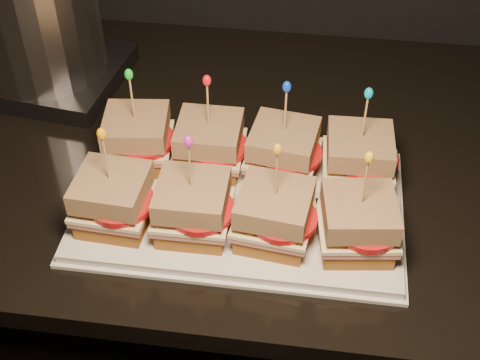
# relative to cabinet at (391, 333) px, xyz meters

# --- Properties ---
(cabinet) EXTENTS (2.62, 0.69, 0.86)m
(cabinet) POSITION_rel_cabinet_xyz_m (0.00, 0.00, 0.00)
(cabinet) COLOR black
(cabinet) RESTS_ON ground
(granite_slab) EXTENTS (2.66, 0.73, 0.03)m
(granite_slab) POSITION_rel_cabinet_xyz_m (0.00, 0.00, 0.45)
(granite_slab) COLOR black
(granite_slab) RESTS_ON cabinet
(platter) EXTENTS (0.46, 0.28, 0.02)m
(platter) POSITION_rel_cabinet_xyz_m (-0.29, -0.14, 0.48)
(platter) COLOR white
(platter) RESTS_ON granite_slab
(platter_rim) EXTENTS (0.47, 0.29, 0.01)m
(platter_rim) POSITION_rel_cabinet_xyz_m (-0.29, -0.14, 0.47)
(platter_rim) COLOR white
(platter_rim) RESTS_ON granite_slab
(sandwich_0_bread_bot) EXTENTS (0.10, 0.10, 0.03)m
(sandwich_0_bread_bot) POSITION_rel_cabinet_xyz_m (-0.46, -0.08, 0.50)
(sandwich_0_bread_bot) COLOR brown
(sandwich_0_bread_bot) RESTS_ON platter
(sandwich_0_ham) EXTENTS (0.11, 0.11, 0.01)m
(sandwich_0_ham) POSITION_rel_cabinet_xyz_m (-0.46, -0.08, 0.51)
(sandwich_0_ham) COLOR #B3504F
(sandwich_0_ham) RESTS_ON sandwich_0_bread_bot
(sandwich_0_cheese) EXTENTS (0.11, 0.11, 0.01)m
(sandwich_0_cheese) POSITION_rel_cabinet_xyz_m (-0.46, -0.08, 0.52)
(sandwich_0_cheese) COLOR #FEEDAF
(sandwich_0_cheese) RESTS_ON sandwich_0_ham
(sandwich_0_tomato) EXTENTS (0.09, 0.09, 0.01)m
(sandwich_0_tomato) POSITION_rel_cabinet_xyz_m (-0.44, -0.08, 0.53)
(sandwich_0_tomato) COLOR red
(sandwich_0_tomato) RESTS_ON sandwich_0_cheese
(sandwich_0_bread_top) EXTENTS (0.10, 0.10, 0.03)m
(sandwich_0_bread_top) POSITION_rel_cabinet_xyz_m (-0.46, -0.08, 0.55)
(sandwich_0_bread_top) COLOR #602D12
(sandwich_0_bread_top) RESTS_ON sandwich_0_tomato
(sandwich_0_pick) EXTENTS (0.00, 0.00, 0.09)m
(sandwich_0_pick) POSITION_rel_cabinet_xyz_m (-0.46, -0.08, 0.59)
(sandwich_0_pick) COLOR tan
(sandwich_0_pick) RESTS_ON sandwich_0_bread_top
(sandwich_0_frill) EXTENTS (0.01, 0.01, 0.02)m
(sandwich_0_frill) POSITION_rel_cabinet_xyz_m (-0.46, -0.08, 0.64)
(sandwich_0_frill) COLOR green
(sandwich_0_frill) RESTS_ON sandwich_0_pick
(sandwich_1_bread_bot) EXTENTS (0.09, 0.09, 0.03)m
(sandwich_1_bread_bot) POSITION_rel_cabinet_xyz_m (-0.35, -0.08, 0.50)
(sandwich_1_bread_bot) COLOR brown
(sandwich_1_bread_bot) RESTS_ON platter
(sandwich_1_ham) EXTENTS (0.10, 0.10, 0.01)m
(sandwich_1_ham) POSITION_rel_cabinet_xyz_m (-0.35, -0.08, 0.51)
(sandwich_1_ham) COLOR #B3504F
(sandwich_1_ham) RESTS_ON sandwich_1_bread_bot
(sandwich_1_cheese) EXTENTS (0.10, 0.10, 0.01)m
(sandwich_1_cheese) POSITION_rel_cabinet_xyz_m (-0.35, -0.08, 0.52)
(sandwich_1_cheese) COLOR #FEEDAF
(sandwich_1_cheese) RESTS_ON sandwich_1_ham
(sandwich_1_tomato) EXTENTS (0.09, 0.09, 0.01)m
(sandwich_1_tomato) POSITION_rel_cabinet_xyz_m (-0.34, -0.08, 0.53)
(sandwich_1_tomato) COLOR red
(sandwich_1_tomato) RESTS_ON sandwich_1_cheese
(sandwich_1_bread_top) EXTENTS (0.09, 0.09, 0.03)m
(sandwich_1_bread_top) POSITION_rel_cabinet_xyz_m (-0.35, -0.08, 0.55)
(sandwich_1_bread_top) COLOR #602D12
(sandwich_1_bread_top) RESTS_ON sandwich_1_tomato
(sandwich_1_pick) EXTENTS (0.00, 0.00, 0.09)m
(sandwich_1_pick) POSITION_rel_cabinet_xyz_m (-0.35, -0.08, 0.59)
(sandwich_1_pick) COLOR tan
(sandwich_1_pick) RESTS_ON sandwich_1_bread_top
(sandwich_1_frill) EXTENTS (0.01, 0.01, 0.02)m
(sandwich_1_frill) POSITION_rel_cabinet_xyz_m (-0.35, -0.08, 0.64)
(sandwich_1_frill) COLOR red
(sandwich_1_frill) RESTS_ON sandwich_1_pick
(sandwich_2_bread_bot) EXTENTS (0.10, 0.10, 0.03)m
(sandwich_2_bread_bot) POSITION_rel_cabinet_xyz_m (-0.24, -0.08, 0.50)
(sandwich_2_bread_bot) COLOR brown
(sandwich_2_bread_bot) RESTS_ON platter
(sandwich_2_ham) EXTENTS (0.11, 0.11, 0.01)m
(sandwich_2_ham) POSITION_rel_cabinet_xyz_m (-0.24, -0.08, 0.51)
(sandwich_2_ham) COLOR #B3504F
(sandwich_2_ham) RESTS_ON sandwich_2_bread_bot
(sandwich_2_cheese) EXTENTS (0.11, 0.11, 0.01)m
(sandwich_2_cheese) POSITION_rel_cabinet_xyz_m (-0.24, -0.08, 0.52)
(sandwich_2_cheese) COLOR #FEEDAF
(sandwich_2_cheese) RESTS_ON sandwich_2_ham
(sandwich_2_tomato) EXTENTS (0.09, 0.09, 0.01)m
(sandwich_2_tomato) POSITION_rel_cabinet_xyz_m (-0.23, -0.08, 0.53)
(sandwich_2_tomato) COLOR red
(sandwich_2_tomato) RESTS_ON sandwich_2_cheese
(sandwich_2_bread_top) EXTENTS (0.10, 0.10, 0.03)m
(sandwich_2_bread_top) POSITION_rel_cabinet_xyz_m (-0.24, -0.08, 0.55)
(sandwich_2_bread_top) COLOR #602D12
(sandwich_2_bread_top) RESTS_ON sandwich_2_tomato
(sandwich_2_pick) EXTENTS (0.00, 0.00, 0.09)m
(sandwich_2_pick) POSITION_rel_cabinet_xyz_m (-0.24, -0.08, 0.59)
(sandwich_2_pick) COLOR tan
(sandwich_2_pick) RESTS_ON sandwich_2_bread_top
(sandwich_2_frill) EXTENTS (0.01, 0.01, 0.02)m
(sandwich_2_frill) POSITION_rel_cabinet_xyz_m (-0.24, -0.08, 0.64)
(sandwich_2_frill) COLOR blue
(sandwich_2_frill) RESTS_ON sandwich_2_pick
(sandwich_3_bread_bot) EXTENTS (0.09, 0.09, 0.03)m
(sandwich_3_bread_bot) POSITION_rel_cabinet_xyz_m (-0.13, -0.08, 0.50)
(sandwich_3_bread_bot) COLOR brown
(sandwich_3_bread_bot) RESTS_ON platter
(sandwich_3_ham) EXTENTS (0.10, 0.10, 0.01)m
(sandwich_3_ham) POSITION_rel_cabinet_xyz_m (-0.13, -0.08, 0.51)
(sandwich_3_ham) COLOR #B3504F
(sandwich_3_ham) RESTS_ON sandwich_3_bread_bot
(sandwich_3_cheese) EXTENTS (0.10, 0.10, 0.01)m
(sandwich_3_cheese) POSITION_rel_cabinet_xyz_m (-0.13, -0.08, 0.52)
(sandwich_3_cheese) COLOR #FEEDAF
(sandwich_3_cheese) RESTS_ON sandwich_3_ham
(sandwich_3_tomato) EXTENTS (0.09, 0.09, 0.01)m
(sandwich_3_tomato) POSITION_rel_cabinet_xyz_m (-0.12, -0.08, 0.53)
(sandwich_3_tomato) COLOR red
(sandwich_3_tomato) RESTS_ON sandwich_3_cheese
(sandwich_3_bread_top) EXTENTS (0.10, 0.10, 0.03)m
(sandwich_3_bread_top) POSITION_rel_cabinet_xyz_m (-0.13, -0.08, 0.55)
(sandwich_3_bread_top) COLOR #602D12
(sandwich_3_bread_top) RESTS_ON sandwich_3_tomato
(sandwich_3_pick) EXTENTS (0.00, 0.00, 0.09)m
(sandwich_3_pick) POSITION_rel_cabinet_xyz_m (-0.13, -0.08, 0.59)
(sandwich_3_pick) COLOR tan
(sandwich_3_pick) RESTS_ON sandwich_3_bread_top
(sandwich_3_frill) EXTENTS (0.01, 0.01, 0.02)m
(sandwich_3_frill) POSITION_rel_cabinet_xyz_m (-0.13, -0.08, 0.64)
(sandwich_3_frill) COLOR #04A5C7
(sandwich_3_frill) RESTS_ON sandwich_3_pick
(sandwich_4_bread_bot) EXTENTS (0.10, 0.10, 0.03)m
(sandwich_4_bread_bot) POSITION_rel_cabinet_xyz_m (-0.46, -0.21, 0.50)
(sandwich_4_bread_bot) COLOR brown
(sandwich_4_bread_bot) RESTS_ON platter
(sandwich_4_ham) EXTENTS (0.10, 0.10, 0.01)m
(sandwich_4_ham) POSITION_rel_cabinet_xyz_m (-0.46, -0.21, 0.51)
(sandwich_4_ham) COLOR #B3504F
(sandwich_4_ham) RESTS_ON sandwich_4_bread_bot
(sandwich_4_cheese) EXTENTS (0.11, 0.10, 0.01)m
(sandwich_4_cheese) POSITION_rel_cabinet_xyz_m (-0.46, -0.21, 0.52)
(sandwich_4_cheese) COLOR #FEEDAF
(sandwich_4_cheese) RESTS_ON sandwich_4_ham
(sandwich_4_tomato) EXTENTS (0.09, 0.09, 0.01)m
(sandwich_4_tomato) POSITION_rel_cabinet_xyz_m (-0.44, -0.22, 0.53)
(sandwich_4_tomato) COLOR red
(sandwich_4_tomato) RESTS_ON sandwich_4_cheese
(sandwich_4_bread_top) EXTENTS (0.10, 0.10, 0.03)m
(sandwich_4_bread_top) POSITION_rel_cabinet_xyz_m (-0.46, -0.21, 0.55)
(sandwich_4_bread_top) COLOR #602D12
(sandwich_4_bread_top) RESTS_ON sandwich_4_tomato
(sandwich_4_pick) EXTENTS (0.00, 0.00, 0.09)m
(sandwich_4_pick) POSITION_rel_cabinet_xyz_m (-0.46, -0.21, 0.59)
(sandwich_4_pick) COLOR tan
(sandwich_4_pick) RESTS_ON sandwich_4_bread_top
(sandwich_4_frill) EXTENTS (0.01, 0.01, 0.02)m
(sandwich_4_frill) POSITION_rel_cabinet_xyz_m (-0.46, -0.21, 0.64)
(sandwich_4_frill) COLOR orange
(sandwich_4_frill) RESTS_ON sandwich_4_pick
(sandwich_5_bread_bot) EXTENTS (0.09, 0.09, 0.03)m
(sandwich_5_bread_bot) POSITION_rel_cabinet_xyz_m (-0.35, -0.21, 0.50)
(sandwich_5_bread_bot) COLOR brown
(sandwich_5_bread_bot) RESTS_ON platter
(sandwich_5_ham) EXTENTS (0.10, 0.10, 0.01)m
(sandwich_5_ham) POSITION_rel_cabinet_xyz_m (-0.35, -0.21, 0.51)
(sandwich_5_ham) COLOR #B3504F
(sandwich_5_ham) RESTS_ON sandwich_5_bread_bot
(sandwich_5_cheese) EXTENTS (0.10, 0.10, 0.01)m
(sandwich_5_cheese) POSITION_rel_cabinet_xyz_m (-0.35, -0.21, 0.52)
(sandwich_5_cheese) COLOR #FEEDAF
(sandwich_5_cheese) RESTS_ON sandwich_5_ham
(sandwich_5_tomato) EXTENTS (0.09, 0.09, 0.01)m
(sandwich_5_tomato) POSITION_rel_cabinet_xyz_m (-0.34, -0.22, 0.53)
(sandwich_5_tomato) COLOR red
(sandwich_5_tomato) RESTS_ON sandwich_5_cheese
(sandwich_5_bread_top) EXTENTS (0.09, 0.09, 0.03)m
(sandwich_5_bread_top) POSITION_rel_cabinet_xyz_m (-0.35, -0.21, 0.55)
(sandwich_5_bread_top) COLOR #602D12
(sandwich_5_bread_top) RESTS_ON sandwich_5_tomato
(sandwich_5_pick) EXTENTS (0.00, 0.00, 0.09)m
(sandwich_5_pick) POSITION_rel_cabinet_xyz_m (-0.35, -0.21, 0.59)
(sandwich_5_pick) COLOR tan
(sandwich_5_pick) RESTS_ON sandwich_5_bread_top
(sandwich_5_frill) EXTENTS (0.01, 0.01, 0.02)m
(sandwich_5_frill) POSITION_rel_cabinet_xyz_m (-0.35, -0.21, 0.64)
(sandwich_5_frill) COLOR #CA21B0
(sandwich_5_frill) RESTS_ON sandwich_5_pick
(sandwich_6_bread_bot) EXTENTS (0.10, 0.10, 0.03)m
(sandwich_6_bread_bot) POSITION_rel_cabinet_xyz_m (-0.24, -0.21, 0.50)
(sandwich_6_bread_bot) COLOR brown
(sandwich_6_bread_bot) RESTS_ON platter
(sandwich_6_ham) EXTENTS (0.11, 0.11, 0.01)m
(sandwich_6_ham) POSITION_rel_cabinet_xyz_m (-0.24, -0.21, 0.51)
(sandwich_6_ham) COLOR #B3504F
(sandwich_6_ham) RESTS_ON sandwich_6_bread_bot
(sandwich_6_cheese) EXTENTS (0.11, 0.11, 0.01)m
(sandwich_6_cheese) POSITION_rel_cabinet_xyz_m (-0.24, -0.21, 0.52)
(sandwich_6_cheese) COLOR #FEEDAF
(sandwich_6_cheese) RESTS_ON sandwich_6_ham
(sandwich_6_tomato) EXTENTS (0.09, 0.09, 0.01)m
(sandwich_6_tomato) POSITION_rel_cabinet_xyz_m (-0.23, -0.22, 0.53)
(sandwich_6_tomato) COLOR red
(sandwich_6_tomato) RESTS_ON sandwich_6_cheese
(sandwich_6_bread_top) EXTENTS (0.10, 0.10, 0.03)m
(sandwich_6_bread_top) POSITION_rel_cabinet_xyz_m (-0.24, -0.21, 0.55)
(sandwich_6_bread_top) COLOR #602D12
(sandwich_6_bread_top) RESTS_ON sandwich_6_tomato
(sandwich_6_pick) EXTENTS (0.00, 0.00, 0.09)m
(sandwich_6_pick) POSITION_rel_cabinet_xyz_m (-0.24, -0.21, 0.59)
(sandwich_6_pick) COLOR tan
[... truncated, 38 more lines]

